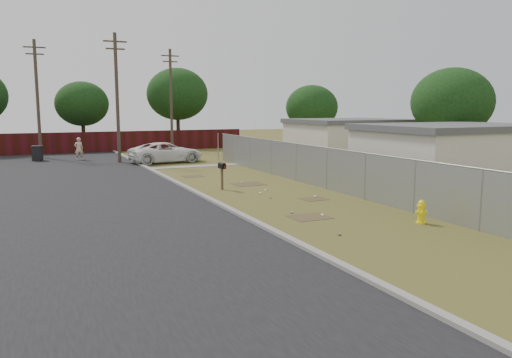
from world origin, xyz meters
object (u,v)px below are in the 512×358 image
trash_bin (37,153)px  fire_hydrant (421,212)px  pickup_truck (166,152)px  pedestrian (79,149)px  mailbox (222,168)px

trash_bin → fire_hydrant: bearing=-67.0°
pickup_truck → trash_bin: (-8.33, 4.95, -0.15)m
pedestrian → trash_bin: size_ratio=1.51×
fire_hydrant → mailbox: (-3.68, 9.39, 0.64)m
mailbox → pickup_truck: 12.68m
fire_hydrant → pedestrian: 27.74m
fire_hydrant → pickup_truck: 22.27m
fire_hydrant → mailbox: 10.10m
pickup_truck → trash_bin: bearing=50.8°
mailbox → trash_bin: size_ratio=1.17×
fire_hydrant → pickup_truck: (-3.12, 22.05, 0.33)m
fire_hydrant → mailbox: size_ratio=0.64×
fire_hydrant → mailbox: bearing=111.4°
fire_hydrant → pedestrian: (-8.62, 26.37, 0.45)m
pedestrian → trash_bin: bearing=-15.4°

